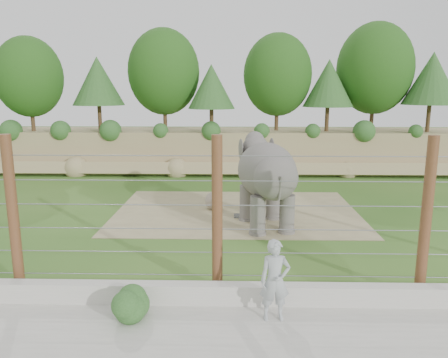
{
  "coord_description": "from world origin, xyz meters",
  "views": [
    {
      "loc": [
        0.42,
        -14.63,
        5.04
      ],
      "look_at": [
        0.0,
        2.0,
        1.6
      ],
      "focal_mm": 35.0,
      "sensor_mm": 36.0,
      "label": 1
    }
  ],
  "objects_px": {
    "elephant": "(266,183)",
    "barrier_fence": "(217,217)",
    "zookeeper": "(275,280)",
    "stone_ball": "(214,201)"
  },
  "relations": [
    {
      "from": "zookeeper",
      "to": "stone_ball",
      "type": "bearing_deg",
      "value": 96.01
    },
    {
      "from": "elephant",
      "to": "stone_ball",
      "type": "xyz_separation_m",
      "value": [
        -2.05,
        2.27,
        -1.25
      ]
    },
    {
      "from": "elephant",
      "to": "zookeeper",
      "type": "xyz_separation_m",
      "value": [
        -0.26,
        -6.72,
        -0.72
      ]
    },
    {
      "from": "elephant",
      "to": "barrier_fence",
      "type": "distance_m",
      "value": 5.75
    },
    {
      "from": "zookeeper",
      "to": "elephant",
      "type": "bearing_deg",
      "value": 82.54
    },
    {
      "from": "barrier_fence",
      "to": "zookeeper",
      "type": "bearing_deg",
      "value": -42.3
    },
    {
      "from": "elephant",
      "to": "zookeeper",
      "type": "height_order",
      "value": "elephant"
    },
    {
      "from": "stone_ball",
      "to": "elephant",
      "type": "bearing_deg",
      "value": -47.95
    },
    {
      "from": "barrier_fence",
      "to": "zookeeper",
      "type": "relative_size",
      "value": 11.02
    },
    {
      "from": "stone_ball",
      "to": "zookeeper",
      "type": "xyz_separation_m",
      "value": [
        1.78,
        -8.99,
        0.53
      ]
    }
  ]
}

